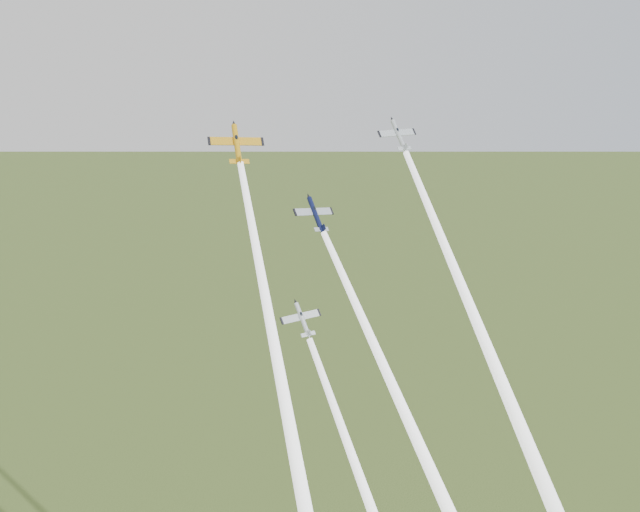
{
  "coord_description": "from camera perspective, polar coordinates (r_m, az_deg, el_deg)",
  "views": [
    {
      "loc": [
        -33.39,
        -115.31,
        121.22
      ],
      "look_at": [
        0.0,
        -6.0,
        92.0
      ],
      "focal_mm": 45.0,
      "sensor_mm": 36.0,
      "label": 1
    }
  ],
  "objects": [
    {
      "name": "smoke_trail_yellow",
      "position": [
        103.24,
        -2.32,
        -11.24
      ],
      "size": [
        3.51,
        48.81,
        59.41
      ],
      "primitive_type": null,
      "rotation": [
        -0.68,
        0.0,
        0.02
      ],
      "color": "white"
    },
    {
      "name": "plane_silver_low",
      "position": [
        119.45,
        -1.27,
        -4.52
      ],
      "size": [
        8.05,
        6.69,
        6.11
      ],
      "primitive_type": null,
      "rotation": [
        0.89,
        -0.03,
        0.27
      ],
      "color": "silver"
    },
    {
      "name": "smoke_trail_silver_right",
      "position": [
        115.44,
        11.78,
        -6.32
      ],
      "size": [
        11.91,
        41.89,
        51.65
      ],
      "primitive_type": null,
      "rotation": [
        -0.68,
        0.0,
        0.23
      ],
      "color": "white"
    },
    {
      "name": "plane_silver_right",
      "position": [
        126.22,
        5.61,
        8.57
      ],
      "size": [
        7.94,
        6.58,
        6.07
      ],
      "primitive_type": null,
      "rotation": [
        0.89,
        -0.01,
        0.23
      ],
      "color": "silver"
    },
    {
      "name": "plane_navy",
      "position": [
        121.62,
        -0.33,
        3.0
      ],
      "size": [
        8.47,
        8.0,
        7.11
      ],
      "primitive_type": null,
      "rotation": [
        0.89,
        0.09,
        0.37
      ],
      "color": "#0D133B"
    },
    {
      "name": "smoke_trail_navy",
      "position": [
        114.72,
        6.6,
        -12.2
      ],
      "size": [
        17.2,
        39.82,
        50.81
      ],
      "primitive_type": null,
      "rotation": [
        -0.68,
        0.0,
        0.37
      ],
      "color": "white"
    },
    {
      "name": "plane_yellow",
      "position": [
        118.6,
        -5.94,
        7.93
      ],
      "size": [
        8.56,
        6.44,
        7.63
      ],
      "primitive_type": null,
      "rotation": [
        0.89,
        0.05,
        0.02
      ],
      "color": "orange"
    }
  ]
}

